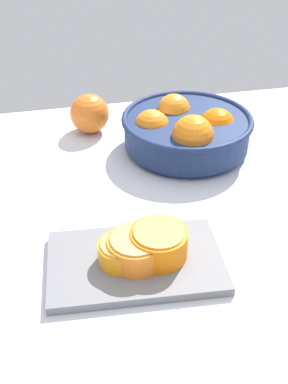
# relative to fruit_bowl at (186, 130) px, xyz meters

# --- Properties ---
(ground_plane) EXTENTS (1.33, 0.98, 0.03)m
(ground_plane) POSITION_rel_fruit_bowl_xyz_m (-0.17, -0.23, -0.06)
(ground_plane) COLOR silver
(fruit_bowl) EXTENTS (0.27, 0.27, 0.11)m
(fruit_bowl) POSITION_rel_fruit_bowl_xyz_m (0.00, 0.00, 0.00)
(fruit_bowl) COLOR navy
(fruit_bowl) RESTS_ON ground_plane
(cutting_board) EXTENTS (0.28, 0.18, 0.01)m
(cutting_board) POSITION_rel_fruit_bowl_xyz_m (-0.17, -0.32, -0.04)
(cutting_board) COLOR slate
(cutting_board) RESTS_ON ground_plane
(orange_half_0) EXTENTS (0.09, 0.09, 0.05)m
(orange_half_0) POSITION_rel_fruit_bowl_xyz_m (-0.14, -0.32, -0.01)
(orange_half_0) COLOR orange
(orange_half_0) RESTS_ON cutting_board
(orange_half_1) EXTENTS (0.09, 0.09, 0.04)m
(orange_half_1) POSITION_rel_fruit_bowl_xyz_m (-0.17, -0.32, -0.01)
(orange_half_1) COLOR orange
(orange_half_1) RESTS_ON cutting_board
(orange_half_2) EXTENTS (0.07, 0.07, 0.03)m
(orange_half_2) POSITION_rel_fruit_bowl_xyz_m (-0.19, -0.32, -0.01)
(orange_half_2) COLOR orange
(orange_half_2) RESTS_ON cutting_board
(loose_orange_2) EXTENTS (0.09, 0.09, 0.09)m
(loose_orange_2) POSITION_rel_fruit_bowl_xyz_m (-0.19, 0.13, -0.00)
(loose_orange_2) COLOR orange
(loose_orange_2) RESTS_ON ground_plane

